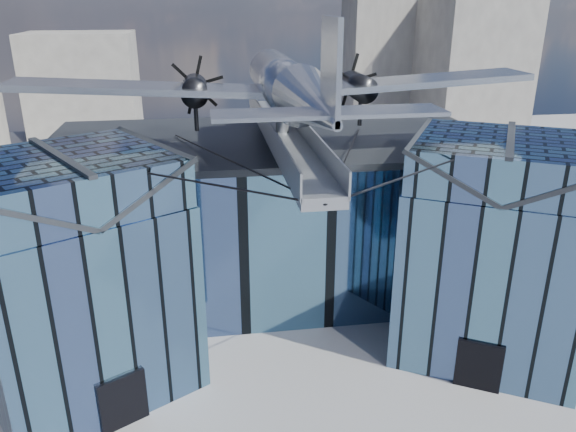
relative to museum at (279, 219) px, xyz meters
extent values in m
plane|color=gray|center=(0.00, -5.82, -5.54)|extent=(120.00, 120.00, 0.00)
cube|color=#44668A|center=(0.00, 3.18, -0.79)|extent=(28.00, 14.00, 9.50)
cube|color=#292C31|center=(0.00, 3.18, 4.16)|extent=(28.00, 14.00, 0.40)
cube|color=#44668A|center=(-10.50, -6.82, -0.79)|extent=(11.79, 11.43, 9.50)
cube|color=#44668A|center=(-10.50, -6.82, 5.06)|extent=(11.56, 11.20, 2.20)
cube|color=#292C31|center=(-12.45, -7.94, 5.06)|extent=(7.98, 9.23, 2.40)
cube|color=#292C31|center=(-8.55, -5.69, 5.06)|extent=(7.98, 9.23, 2.40)
cube|color=#292C31|center=(-10.50, -6.82, 6.21)|extent=(4.30, 7.10, 0.18)
cube|color=black|center=(-8.48, -10.33, -4.24)|extent=(2.03, 1.32, 2.60)
cube|color=black|center=(-6.60, -4.57, -0.79)|extent=(0.34, 0.34, 9.50)
cube|color=#44668A|center=(10.50, -6.82, -0.79)|extent=(11.79, 11.43, 9.50)
cube|color=#44668A|center=(10.50, -6.82, 5.06)|extent=(11.56, 11.20, 2.20)
cube|color=#292C31|center=(8.55, -5.69, 5.06)|extent=(7.98, 9.23, 2.40)
cube|color=#292C31|center=(12.45, -7.94, 5.06)|extent=(7.98, 9.23, 2.40)
cube|color=#292C31|center=(10.50, -6.82, 6.21)|extent=(4.30, 7.10, 0.18)
cube|color=black|center=(8.48, -10.33, -4.24)|extent=(2.03, 1.32, 2.60)
cube|color=black|center=(6.60, -4.57, -0.79)|extent=(0.34, 0.34, 9.50)
cube|color=gray|center=(0.00, -2.32, 5.56)|extent=(1.80, 21.00, 0.50)
cube|color=gray|center=(-0.90, -2.32, 6.21)|extent=(0.08, 21.00, 1.10)
cube|color=gray|center=(0.90, -2.32, 6.21)|extent=(0.08, 21.00, 1.10)
cylinder|color=gray|center=(0.00, 7.18, 4.89)|extent=(0.44, 0.44, 1.35)
cylinder|color=gray|center=(0.00, 1.18, 4.89)|extent=(0.44, 0.44, 1.35)
cylinder|color=gray|center=(0.00, -2.82, 4.89)|extent=(0.44, 0.44, 1.35)
cylinder|color=gray|center=(0.00, -1.82, 6.51)|extent=(0.70, 0.70, 1.40)
cylinder|color=black|center=(-5.25, -9.82, 5.86)|extent=(10.55, 6.08, 0.69)
cylinder|color=black|center=(5.25, -9.82, 5.86)|extent=(10.55, 6.08, 0.69)
cylinder|color=black|center=(-3.00, -4.32, 5.01)|extent=(6.09, 17.04, 1.19)
cylinder|color=black|center=(3.00, -4.32, 5.01)|extent=(6.09, 17.04, 1.19)
cylinder|color=#AEB4BB|center=(0.00, -1.82, 8.46)|extent=(2.50, 11.00, 2.50)
sphere|color=#AEB4BB|center=(0.00, 3.68, 8.46)|extent=(2.50, 2.50, 2.50)
cube|color=black|center=(0.00, 2.68, 9.15)|extent=(1.60, 1.40, 0.50)
cone|color=#AEB4BB|center=(0.00, -10.82, 8.76)|extent=(2.50, 7.00, 2.50)
cube|color=#AEB4BB|center=(0.00, -13.12, 10.36)|extent=(0.18, 2.40, 3.40)
cube|color=#AEB4BB|center=(0.00, -13.02, 8.96)|extent=(8.00, 1.80, 0.14)
cube|color=#AEB4BB|center=(-7.00, -0.82, 8.16)|extent=(14.00, 3.20, 1.08)
cylinder|color=black|center=(-4.60, -0.22, 7.91)|extent=(1.44, 3.20, 1.44)
cone|color=black|center=(-4.60, 1.58, 7.91)|extent=(0.70, 0.70, 0.70)
cube|color=black|center=(-4.60, 1.73, 7.91)|extent=(1.05, 0.06, 3.33)
cube|color=black|center=(-4.60, 1.73, 7.91)|extent=(2.53, 0.06, 2.53)
cube|color=black|center=(-4.60, 1.73, 7.91)|extent=(3.33, 0.06, 1.05)
cylinder|color=black|center=(-4.60, -0.82, 6.69)|extent=(0.24, 0.24, 1.75)
cube|color=#AEB4BB|center=(7.00, -0.82, 8.16)|extent=(14.00, 3.20, 1.08)
cylinder|color=black|center=(4.60, -0.22, 7.91)|extent=(1.44, 3.20, 1.44)
cone|color=black|center=(4.60, 1.58, 7.91)|extent=(0.70, 0.70, 0.70)
cube|color=black|center=(4.60, 1.73, 7.91)|extent=(1.05, 0.06, 3.33)
cube|color=black|center=(4.60, 1.73, 7.91)|extent=(2.53, 0.06, 2.53)
cube|color=black|center=(4.60, 1.73, 7.91)|extent=(3.33, 0.06, 1.05)
cylinder|color=black|center=(4.60, -0.82, 6.69)|extent=(0.24, 0.24, 1.75)
cube|color=gray|center=(32.00, 42.18, 3.46)|extent=(12.00, 14.00, 18.00)
cube|color=gray|center=(-20.00, 49.18, 1.46)|extent=(14.00, 10.00, 14.00)
cube|color=gray|center=(22.00, 52.18, 7.46)|extent=(9.00, 9.00, 26.00)
camera|label=1|loc=(-4.26, -31.61, 12.58)|focal=35.00mm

